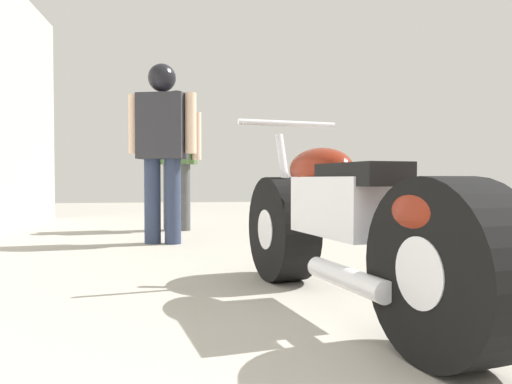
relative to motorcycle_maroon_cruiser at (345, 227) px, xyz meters
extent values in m
plane|color=#9E998E|center=(-0.11, 1.61, -0.42)|extent=(19.06, 19.06, 0.00)
cylinder|color=black|center=(-0.16, 0.78, -0.09)|extent=(0.37, 0.70, 0.66)
cylinder|color=silver|center=(-0.16, 0.78, -0.09)|extent=(0.29, 0.30, 0.25)
cylinder|color=black|center=(0.15, -0.70, -0.09)|extent=(0.37, 0.70, 0.66)
cylinder|color=silver|center=(0.15, -0.70, -0.09)|extent=(0.29, 0.30, 0.25)
cube|color=silver|center=(-0.01, 0.04, 0.10)|extent=(0.38, 0.70, 0.29)
ellipsoid|color=maroon|center=(-0.05, 0.27, 0.29)|extent=(0.37, 0.58, 0.23)
cube|color=black|center=(0.03, -0.14, 0.26)|extent=(0.32, 0.53, 0.10)
ellipsoid|color=maroon|center=(0.14, -0.64, 0.12)|extent=(0.36, 0.50, 0.25)
cylinder|color=silver|center=(-0.15, 0.74, 0.22)|extent=(0.10, 0.27, 0.60)
cylinder|color=silver|center=(-0.14, 0.70, 0.58)|extent=(0.64, 0.17, 0.04)
cylinder|color=silver|center=(-0.09, -0.29, -0.19)|extent=(0.21, 0.58, 0.09)
cylinder|color=#4C4C4C|center=(-0.83, 3.88, 0.00)|extent=(0.22, 0.22, 0.83)
cylinder|color=#4C4C4C|center=(-1.01, 3.98, 0.00)|extent=(0.22, 0.22, 0.83)
cube|color=#476638|center=(-0.92, 3.93, 0.73)|extent=(0.52, 0.44, 0.64)
cylinder|color=beige|center=(-0.67, 3.79, 0.76)|extent=(0.15, 0.15, 0.59)
cylinder|color=beige|center=(-1.17, 4.07, 0.76)|extent=(0.15, 0.15, 0.59)
sphere|color=black|center=(-0.92, 3.93, 1.19)|extent=(0.23, 0.23, 0.23)
sphere|color=black|center=(-0.92, 3.93, 1.21)|extent=(0.27, 0.27, 0.27)
cylinder|color=#2D3851|center=(-1.13, 2.70, 0.01)|extent=(0.20, 0.20, 0.85)
cylinder|color=#2D3851|center=(-0.93, 2.64, 0.01)|extent=(0.20, 0.20, 0.85)
cube|color=#2D2D33|center=(-1.03, 2.67, 0.76)|extent=(0.52, 0.37, 0.65)
cylinder|color=beige|center=(-1.31, 2.75, 0.78)|extent=(0.14, 0.14, 0.60)
cylinder|color=beige|center=(-0.75, 2.59, 0.78)|extent=(0.14, 0.14, 0.60)
sphere|color=black|center=(-1.03, 2.67, 1.22)|extent=(0.24, 0.24, 0.24)
sphere|color=black|center=(-1.03, 2.67, 1.24)|extent=(0.28, 0.28, 0.28)
camera|label=1|loc=(-0.74, -2.28, 0.24)|focal=34.04mm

